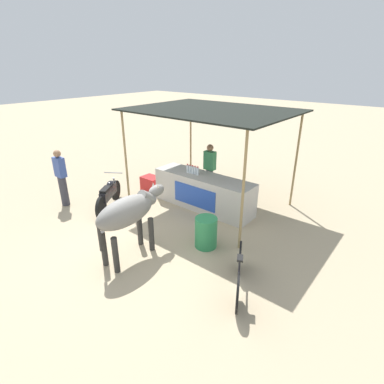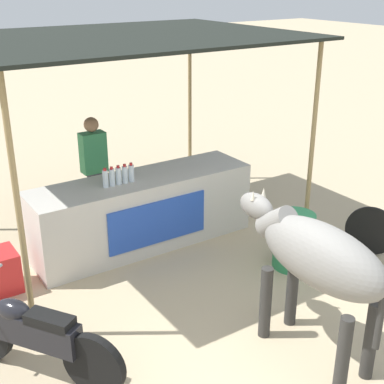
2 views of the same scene
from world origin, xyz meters
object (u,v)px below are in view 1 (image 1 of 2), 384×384
at_px(cow, 128,213).
at_px(stall_counter, 203,192).
at_px(passerby_on_street, 61,178).
at_px(vendor_behind_counter, 210,170).
at_px(bicycle_leaning, 239,273).
at_px(motorcycle_parked, 109,194).
at_px(cooler_box, 151,184).
at_px(water_barrel, 206,232).

bearing_deg(cow, stall_counter, 94.97).
bearing_deg(passerby_on_street, vendor_behind_counter, 47.64).
relative_size(vendor_behind_counter, cow, 0.90).
xyz_separation_m(cow, bicycle_leaning, (2.32, 0.54, -0.68)).
distance_m(motorcycle_parked, bicycle_leaning, 4.66).
bearing_deg(motorcycle_parked, vendor_behind_counter, 55.28).
distance_m(cooler_box, passerby_on_street, 2.68).
height_order(vendor_behind_counter, cow, vendor_behind_counter).
height_order(cooler_box, passerby_on_street, passerby_on_street).
distance_m(stall_counter, passerby_on_street, 4.04).
height_order(water_barrel, passerby_on_street, passerby_on_street).
bearing_deg(stall_counter, vendor_behind_counter, 113.90).
xyz_separation_m(cow, passerby_on_street, (-3.47, 0.44, -0.18)).
relative_size(cooler_box, passerby_on_street, 0.36).
relative_size(motorcycle_parked, bicycle_leaning, 1.05).
xyz_separation_m(stall_counter, vendor_behind_counter, (-0.33, 0.75, 0.37)).
xyz_separation_m(cooler_box, cow, (2.28, -2.76, 0.79)).
height_order(motorcycle_parked, bicycle_leaning, motorcycle_parked).
bearing_deg(cooler_box, cow, -50.38).
bearing_deg(cooler_box, motorcycle_parked, -90.47).
xyz_separation_m(water_barrel, cow, (-1.02, -1.29, 0.68)).
relative_size(cooler_box, motorcycle_parked, 0.39).
bearing_deg(stall_counter, bicycle_leaning, -42.03).
bearing_deg(motorcycle_parked, cow, -26.27).
relative_size(bicycle_leaning, passerby_on_street, 0.89).
distance_m(water_barrel, cow, 1.78).
xyz_separation_m(stall_counter, bicycle_leaning, (2.57, -2.32, -0.13)).
relative_size(cow, passerby_on_street, 1.11).
bearing_deg(cow, motorcycle_parked, 153.73).
distance_m(water_barrel, passerby_on_street, 4.60).
height_order(cow, passerby_on_street, passerby_on_street).
distance_m(stall_counter, cooler_box, 2.05).
distance_m(vendor_behind_counter, bicycle_leaning, 4.26).
height_order(water_barrel, bicycle_leaning, bicycle_leaning).
height_order(vendor_behind_counter, water_barrel, vendor_behind_counter).
bearing_deg(cooler_box, stall_counter, 2.73).
relative_size(cow, motorcycle_parked, 1.18).
relative_size(water_barrel, cow, 0.39).
height_order(cooler_box, motorcycle_parked, motorcycle_parked).
bearing_deg(vendor_behind_counter, water_barrel, -55.34).
xyz_separation_m(stall_counter, cooler_box, (-2.03, -0.10, -0.24)).
relative_size(motorcycle_parked, passerby_on_street, 0.94).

